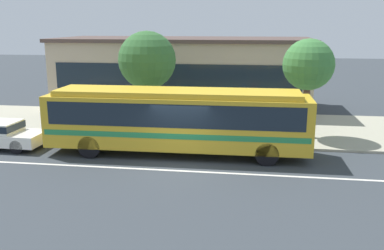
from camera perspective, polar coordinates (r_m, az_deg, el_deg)
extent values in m
plane|color=#343A3F|center=(18.27, -1.74, -5.27)|extent=(120.00, 120.00, 0.00)
cube|color=#A39F89|center=(24.75, 1.03, -0.13)|extent=(60.00, 8.00, 0.12)
cube|color=silver|center=(17.52, -2.21, -6.09)|extent=(56.00, 0.16, 0.01)
cube|color=gold|center=(19.31, -1.98, 0.60)|extent=(11.81, 2.62, 2.30)
cube|color=gold|center=(19.07, -2.01, 4.33)|extent=(10.86, 2.31, 0.24)
cube|color=#19232D|center=(19.21, -1.99, 1.94)|extent=(11.10, 2.64, 1.01)
cube|color=#278549|center=(19.40, -1.97, -0.59)|extent=(11.57, 2.64, 0.24)
cube|color=#19232D|center=(19.12, 15.53, 1.40)|extent=(0.14, 2.19, 1.10)
cylinder|color=black|center=(20.39, 9.75, -2.01)|extent=(1.00, 0.29, 1.00)
cylinder|color=black|center=(18.27, 9.95, -3.83)|extent=(1.00, 0.29, 1.00)
cylinder|color=black|center=(21.54, -11.39, -1.25)|extent=(1.00, 0.29, 1.00)
cylinder|color=black|center=(19.54, -13.49, -2.87)|extent=(1.00, 0.29, 1.00)
cylinder|color=black|center=(22.51, -20.18, -1.66)|extent=(0.65, 0.24, 0.64)
cylinder|color=black|center=(21.22, -22.28, -2.73)|extent=(0.65, 0.24, 0.64)
cylinder|color=#6E6453|center=(22.28, -4.15, -0.35)|extent=(0.14, 0.14, 0.89)
cylinder|color=#6E6453|center=(22.15, -4.39, -0.44)|extent=(0.14, 0.14, 0.89)
cylinder|color=#4B494F|center=(22.05, -4.31, 1.51)|extent=(0.45, 0.45, 0.62)
sphere|color=tan|center=(21.96, -4.32, 2.58)|extent=(0.21, 0.21, 0.21)
cylinder|color=#272833|center=(22.04, 5.96, -0.53)|extent=(0.14, 0.14, 0.90)
cylinder|color=#272833|center=(21.97, 6.33, -0.59)|extent=(0.14, 0.14, 0.90)
cylinder|color=#2C63B4|center=(21.84, 6.19, 1.36)|extent=(0.45, 0.45, 0.61)
sphere|color=#B9AF89|center=(21.76, 6.22, 2.42)|extent=(0.22, 0.22, 0.22)
cylinder|color=#362834|center=(21.01, 8.23, -1.29)|extent=(0.14, 0.14, 0.91)
cylinder|color=#362834|center=(21.15, 8.06, -1.18)|extent=(0.14, 0.14, 0.91)
cylinder|color=#CB3441|center=(20.90, 8.21, 0.77)|extent=(0.45, 0.45, 0.61)
sphere|color=#D3B492|center=(20.82, 8.25, 1.86)|extent=(0.20, 0.20, 0.20)
cylinder|color=gray|center=(20.90, 11.27, 0.71)|extent=(0.08, 0.08, 2.46)
cube|color=yellow|center=(20.71, 11.40, 3.48)|extent=(0.12, 0.44, 0.56)
cylinder|color=brown|center=(24.04, -5.86, 2.80)|extent=(0.35, 0.35, 2.67)
sphere|color=#346631|center=(23.72, -6.00, 8.60)|extent=(3.15, 3.15, 3.15)
cylinder|color=brown|center=(22.66, 14.91, 1.96)|extent=(0.34, 0.34, 2.82)
sphere|color=#3E7C3C|center=(22.34, 15.27, 7.78)|extent=(2.57, 2.57, 2.57)
cube|color=tan|center=(30.29, -1.12, 6.70)|extent=(17.01, 6.83, 4.64)
cube|color=#19232D|center=(26.90, -2.33, 6.35)|extent=(15.65, 0.04, 1.67)
cube|color=#4E3D37|center=(30.10, -1.14, 11.32)|extent=(17.41, 7.23, 0.24)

